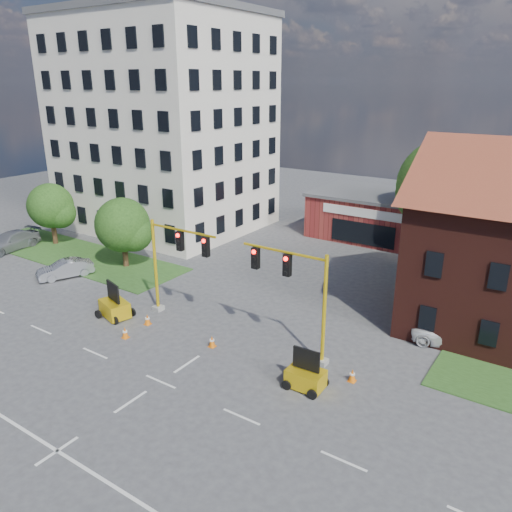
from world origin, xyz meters
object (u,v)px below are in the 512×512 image
at_px(signal_mast_west, 174,259).
at_px(pickup_white, 456,334).
at_px(trailer_west, 115,307).
at_px(signal_mast_east, 297,290).
at_px(trailer_east, 306,377).

height_order(signal_mast_west, pickup_white, signal_mast_west).
bearing_deg(trailer_west, signal_mast_west, 52.66).
bearing_deg(signal_mast_east, trailer_west, -169.16).
height_order(trailer_west, trailer_east, trailer_west).
relative_size(signal_mast_west, pickup_white, 1.27).
bearing_deg(trailer_west, trailer_east, 16.64).
distance_m(signal_mast_west, pickup_white, 17.24).
bearing_deg(trailer_east, signal_mast_east, 127.72).
xyz_separation_m(trailer_west, pickup_white, (18.96, 8.45, -0.03)).
xyz_separation_m(signal_mast_west, pickup_white, (15.77, 6.17, -3.24)).
bearing_deg(trailer_west, pickup_white, 41.16).
bearing_deg(trailer_east, signal_mast_west, 165.77).
xyz_separation_m(signal_mast_east, trailer_west, (-11.90, -2.28, -3.21)).
bearing_deg(trailer_west, signal_mast_east, 27.98).
distance_m(trailer_west, pickup_white, 20.76).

